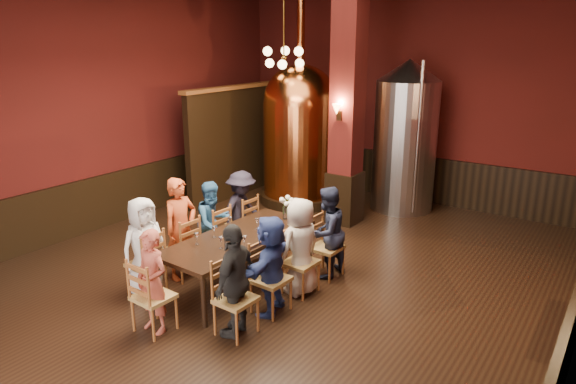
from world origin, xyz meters
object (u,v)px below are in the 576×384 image
Objects in this scene: person_1 at (181,229)px; rose_vase at (286,204)px; copper_kettle at (300,133)px; steel_vessel at (405,136)px; dining_table at (239,240)px; person_2 at (213,223)px; person_0 at (144,247)px.

person_1 is 1.64m from rose_vase.
copper_kettle is 1.36× the size of steel_vessel.
steel_vessel is at bearing 20.92° from copper_kettle.
copper_kettle reaches higher than dining_table.
person_2 is (0.03, 0.66, -0.10)m from person_1.
copper_kettle is at bearing -159.08° from steel_vessel.
person_1 is 0.67m from person_2.
rose_vase is (1.03, 1.96, 0.29)m from person_0.
steel_vessel is (1.40, 4.29, 0.87)m from person_2.
person_0 is 2.23m from rose_vase.
person_0 is 0.34× the size of copper_kettle.
person_1 reaches higher than person_2.
rose_vase reaches higher than dining_table.
steel_vessel is at bearing -7.18° from person_2.
dining_table is 1.58× the size of person_1.
person_2 reaches higher than rose_vase.
person_1 reaches higher than dining_table.
person_1 reaches higher than person_0.
copper_kettle is at bearing 119.40° from rose_vase.
steel_vessel is at bearing -11.08° from person_1.
person_0 is 3.77× the size of rose_vase.
steel_vessel is at bearing 85.66° from dining_table.
person_0 is (-0.89, -0.96, 0.02)m from dining_table.
person_0 is 0.92× the size of person_1.
person_2 is at bearing -108.02° from steel_vessel.
copper_kettle is at bearing 15.23° from person_0.
person_1 is 0.50× the size of steel_vessel.
rose_vase is (0.13, 1.00, 0.31)m from dining_table.
rose_vase is at bearing -19.49° from person_0.
steel_vessel is (2.05, 0.78, 0.01)m from copper_kettle.
person_2 is 3.67m from copper_kettle.
person_1 is at bearing -158.78° from dining_table.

